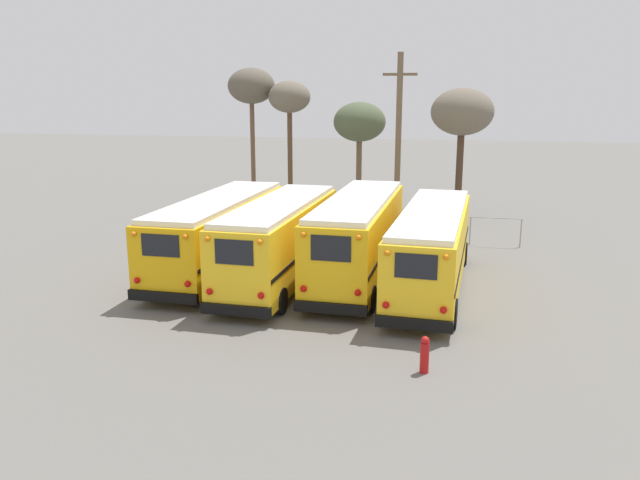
% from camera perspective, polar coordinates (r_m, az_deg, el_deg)
% --- Properties ---
extents(ground_plane, '(160.00, 160.00, 0.00)m').
position_cam_1_polar(ground_plane, '(24.53, -0.29, -4.05)').
color(ground_plane, '#66635E').
extents(school_bus_0, '(2.75, 10.54, 3.11)m').
position_cam_1_polar(school_bus_0, '(26.25, -9.19, 0.77)').
color(school_bus_0, '#EAAA0F').
rests_on(school_bus_0, ground).
extents(school_bus_1, '(2.70, 9.84, 3.23)m').
position_cam_1_polar(school_bus_1, '(24.37, -3.67, 0.05)').
color(school_bus_1, yellow).
rests_on(school_bus_1, ground).
extents(school_bus_2, '(2.70, 10.35, 3.33)m').
position_cam_1_polar(school_bus_2, '(24.80, 3.51, 0.42)').
color(school_bus_2, yellow).
rests_on(school_bus_2, ground).
extents(school_bus_3, '(2.91, 10.76, 3.08)m').
position_cam_1_polar(school_bus_3, '(23.89, 10.17, -0.56)').
color(school_bus_3, yellow).
rests_on(school_bus_3, ground).
extents(utility_pole, '(1.80, 0.31, 9.39)m').
position_cam_1_polar(utility_pole, '(33.93, 7.17, 8.98)').
color(utility_pole, brown).
rests_on(utility_pole, ground).
extents(bare_tree_0, '(3.26, 3.26, 6.79)m').
position_cam_1_polar(bare_tree_0, '(39.75, 3.63, 10.63)').
color(bare_tree_0, brown).
rests_on(bare_tree_0, ground).
extents(bare_tree_1, '(3.61, 3.61, 7.62)m').
position_cam_1_polar(bare_tree_1, '(37.66, 12.87, 11.23)').
color(bare_tree_1, '#473323').
rests_on(bare_tree_1, ground).
extents(bare_tree_2, '(2.70, 2.70, 8.10)m').
position_cam_1_polar(bare_tree_2, '(41.00, -2.81, 12.71)').
color(bare_tree_2, brown).
rests_on(bare_tree_2, ground).
extents(bare_tree_3, '(3.09, 3.09, 8.94)m').
position_cam_1_polar(bare_tree_3, '(42.29, -6.29, 13.67)').
color(bare_tree_3, brown).
rests_on(bare_tree_3, ground).
extents(fence_line, '(16.80, 0.06, 1.42)m').
position_cam_1_polar(fence_line, '(31.86, 2.78, 1.80)').
color(fence_line, '#939399').
rests_on(fence_line, ground).
extents(fire_hydrant, '(0.24, 0.24, 1.03)m').
position_cam_1_polar(fire_hydrant, '(17.11, 9.54, -10.27)').
color(fire_hydrant, '#B21414').
rests_on(fire_hydrant, ground).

